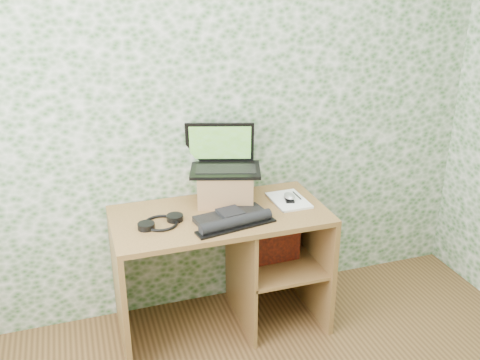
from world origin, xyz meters
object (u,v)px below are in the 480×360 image
object	(u,v)px
keyboard	(233,219)
laptop	(223,159)
riser	(226,187)
notepad	(289,200)
desk	(232,251)

from	to	relation	value
keyboard	laptop	bearing A→B (deg)	72.29
riser	notepad	xyz separation A→B (m)	(0.35, -0.11, -0.09)
notepad	laptop	bearing A→B (deg)	154.41
keyboard	riser	bearing A→B (deg)	71.13
notepad	riser	bearing A→B (deg)	160.46
laptop	keyboard	bearing A→B (deg)	-80.37
laptop	keyboard	size ratio (longest dim) A/B	1.01
desk	riser	distance (m)	0.38
keyboard	notepad	world-z (taller)	keyboard
keyboard	notepad	bearing A→B (deg)	12.01
riser	keyboard	world-z (taller)	riser
keyboard	notepad	distance (m)	0.42
desk	keyboard	size ratio (longest dim) A/B	2.64
laptop	notepad	bearing A→B (deg)	-6.98
laptop	notepad	world-z (taller)	laptop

